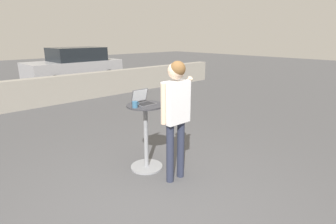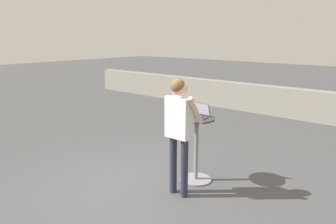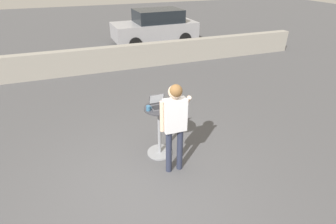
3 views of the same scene
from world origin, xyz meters
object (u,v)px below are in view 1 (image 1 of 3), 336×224
at_px(cafe_table, 146,135).
at_px(standing_person, 176,106).
at_px(coffee_mug, 135,104).
at_px(parked_car_near_street, 75,66).
at_px(laptop, 143,101).

bearing_deg(cafe_table, standing_person, -80.51).
distance_m(coffee_mug, parked_car_near_street, 8.92).
relative_size(laptop, parked_car_near_street, 0.07).
xyz_separation_m(cafe_table, parked_car_near_street, (2.57, 8.43, 0.23)).
xyz_separation_m(laptop, standing_person, (0.10, -0.62, 0.02)).
distance_m(laptop, standing_person, 0.62).
relative_size(cafe_table, coffee_mug, 9.17).
relative_size(standing_person, parked_car_near_street, 0.43).
xyz_separation_m(standing_person, parked_car_near_street, (2.47, 9.01, -0.33)).
height_order(cafe_table, coffee_mug, coffee_mug).
xyz_separation_m(laptop, coffee_mug, (-0.22, -0.08, -0.00)).
height_order(cafe_table, laptop, laptop).
bearing_deg(standing_person, laptop, 98.94).
relative_size(laptop, coffee_mug, 2.60).
bearing_deg(cafe_table, coffee_mug, -170.01).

